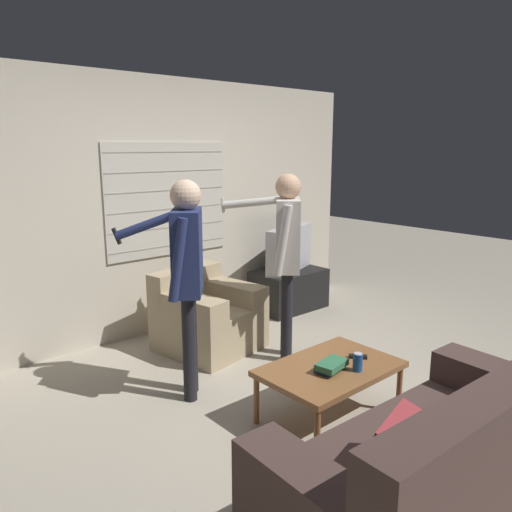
{
  "coord_description": "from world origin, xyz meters",
  "views": [
    {
      "loc": [
        -2.55,
        -2.38,
        1.88
      ],
      "look_at": [
        0.07,
        0.62,
        1.0
      ],
      "focal_mm": 35.0,
      "sensor_mm": 36.0,
      "label": 1
    }
  ],
  "objects_px": {
    "couch_blue": "(440,473)",
    "person_right_standing": "(286,243)",
    "person_left_standing": "(186,263)",
    "spare_remote": "(358,357)",
    "book_stack": "(331,366)",
    "armchair_beige": "(206,316)",
    "coffee_table": "(330,371)",
    "soda_can": "(358,362)",
    "tv": "(289,249)"
  },
  "relations": [
    {
      "from": "person_left_standing",
      "to": "book_stack",
      "type": "relative_size",
      "value": 6.54
    },
    {
      "from": "couch_blue",
      "to": "tv",
      "type": "bearing_deg",
      "value": 59.71
    },
    {
      "from": "armchair_beige",
      "to": "person_right_standing",
      "type": "relative_size",
      "value": 0.57
    },
    {
      "from": "person_right_standing",
      "to": "soda_can",
      "type": "height_order",
      "value": "person_right_standing"
    },
    {
      "from": "armchair_beige",
      "to": "person_right_standing",
      "type": "distance_m",
      "value": 1.07
    },
    {
      "from": "soda_can",
      "to": "spare_remote",
      "type": "distance_m",
      "value": 0.22
    },
    {
      "from": "coffee_table",
      "to": "person_left_standing",
      "type": "distance_m",
      "value": 1.28
    },
    {
      "from": "coffee_table",
      "to": "couch_blue",
      "type": "bearing_deg",
      "value": -112.04
    },
    {
      "from": "armchair_beige",
      "to": "book_stack",
      "type": "distance_m",
      "value": 1.67
    },
    {
      "from": "soda_can",
      "to": "spare_remote",
      "type": "height_order",
      "value": "soda_can"
    },
    {
      "from": "person_right_standing",
      "to": "book_stack",
      "type": "height_order",
      "value": "person_right_standing"
    },
    {
      "from": "armchair_beige",
      "to": "person_left_standing",
      "type": "bearing_deg",
      "value": 36.56
    },
    {
      "from": "book_stack",
      "to": "armchair_beige",
      "type": "bearing_deg",
      "value": 84.92
    },
    {
      "from": "person_right_standing",
      "to": "spare_remote",
      "type": "distance_m",
      "value": 1.21
    },
    {
      "from": "coffee_table",
      "to": "soda_can",
      "type": "distance_m",
      "value": 0.21
    },
    {
      "from": "couch_blue",
      "to": "armchair_beige",
      "type": "bearing_deg",
      "value": 81.66
    },
    {
      "from": "couch_blue",
      "to": "tv",
      "type": "height_order",
      "value": "tv"
    },
    {
      "from": "person_left_standing",
      "to": "book_stack",
      "type": "xyz_separation_m",
      "value": [
        0.5,
        -0.97,
        -0.62
      ]
    },
    {
      "from": "tv",
      "to": "person_left_standing",
      "type": "bearing_deg",
      "value": 4.97
    },
    {
      "from": "couch_blue",
      "to": "coffee_table",
      "type": "xyz_separation_m",
      "value": [
        0.43,
        1.06,
        0.02
      ]
    },
    {
      "from": "coffee_table",
      "to": "soda_can",
      "type": "relative_size",
      "value": 7.59
    },
    {
      "from": "couch_blue",
      "to": "coffee_table",
      "type": "distance_m",
      "value": 1.14
    },
    {
      "from": "tv",
      "to": "person_left_standing",
      "type": "distance_m",
      "value": 2.32
    },
    {
      "from": "book_stack",
      "to": "couch_blue",
      "type": "bearing_deg",
      "value": -110.14
    },
    {
      "from": "couch_blue",
      "to": "book_stack",
      "type": "relative_size",
      "value": 7.22
    },
    {
      "from": "couch_blue",
      "to": "person_right_standing",
      "type": "height_order",
      "value": "person_right_standing"
    },
    {
      "from": "coffee_table",
      "to": "person_right_standing",
      "type": "bearing_deg",
      "value": 62.64
    },
    {
      "from": "coffee_table",
      "to": "spare_remote",
      "type": "height_order",
      "value": "spare_remote"
    },
    {
      "from": "armchair_beige",
      "to": "person_left_standing",
      "type": "relative_size",
      "value": 0.57
    },
    {
      "from": "soda_can",
      "to": "couch_blue",
      "type": "bearing_deg",
      "value": -119.8
    },
    {
      "from": "coffee_table",
      "to": "book_stack",
      "type": "bearing_deg",
      "value": -138.81
    },
    {
      "from": "couch_blue",
      "to": "book_stack",
      "type": "height_order",
      "value": "couch_blue"
    },
    {
      "from": "armchair_beige",
      "to": "spare_remote",
      "type": "height_order",
      "value": "armchair_beige"
    },
    {
      "from": "person_left_standing",
      "to": "couch_blue",
      "type": "bearing_deg",
      "value": -137.79
    },
    {
      "from": "book_stack",
      "to": "spare_remote",
      "type": "distance_m",
      "value": 0.31
    },
    {
      "from": "coffee_table",
      "to": "spare_remote",
      "type": "xyz_separation_m",
      "value": [
        0.25,
        -0.04,
        0.05
      ]
    },
    {
      "from": "spare_remote",
      "to": "soda_can",
      "type": "bearing_deg",
      "value": 175.83
    },
    {
      "from": "armchair_beige",
      "to": "tv",
      "type": "xyz_separation_m",
      "value": [
        1.42,
        0.32,
        0.41
      ]
    },
    {
      "from": "person_right_standing",
      "to": "spare_remote",
      "type": "bearing_deg",
      "value": -150.34
    },
    {
      "from": "armchair_beige",
      "to": "coffee_table",
      "type": "height_order",
      "value": "armchair_beige"
    },
    {
      "from": "person_left_standing",
      "to": "spare_remote",
      "type": "bearing_deg",
      "value": -101.56
    },
    {
      "from": "coffee_table",
      "to": "armchair_beige",
      "type": "bearing_deg",
      "value": 86.87
    },
    {
      "from": "person_left_standing",
      "to": "spare_remote",
      "type": "xyz_separation_m",
      "value": [
        0.81,
        -0.96,
        -0.65
      ]
    },
    {
      "from": "person_left_standing",
      "to": "person_right_standing",
      "type": "height_order",
      "value": "person_right_standing"
    },
    {
      "from": "couch_blue",
      "to": "person_left_standing",
      "type": "distance_m",
      "value": 2.11
    },
    {
      "from": "soda_can",
      "to": "person_left_standing",
      "type": "bearing_deg",
      "value": 120.45
    },
    {
      "from": "spare_remote",
      "to": "armchair_beige",
      "type": "bearing_deg",
      "value": 54.73
    },
    {
      "from": "couch_blue",
      "to": "person_right_standing",
      "type": "bearing_deg",
      "value": 68.03
    },
    {
      "from": "armchair_beige",
      "to": "soda_can",
      "type": "bearing_deg",
      "value": 79.85
    },
    {
      "from": "tv",
      "to": "book_stack",
      "type": "height_order",
      "value": "tv"
    }
  ]
}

